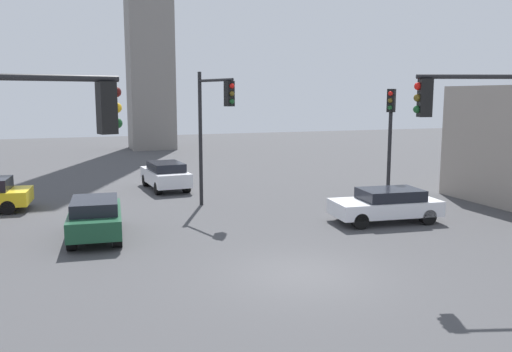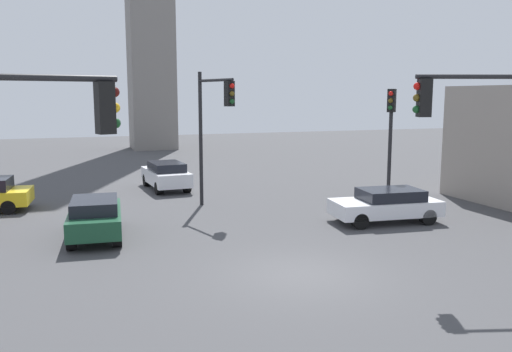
% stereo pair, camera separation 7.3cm
% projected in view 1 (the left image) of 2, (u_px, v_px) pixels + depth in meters
% --- Properties ---
extents(ground_plane, '(103.90, 103.90, 0.00)m').
position_uv_depth(ground_plane, '(302.00, 274.00, 14.59)').
color(ground_plane, '#424244').
extents(traffic_light_0, '(2.60, 0.89, 5.34)m').
position_uv_depth(traffic_light_0, '(46.00, 154.00, 9.67)').
color(traffic_light_0, black).
rests_on(traffic_light_0, ground_plane).
extents(traffic_light_1, '(4.20, 1.44, 5.63)m').
position_uv_depth(traffic_light_1, '(500.00, 126.00, 14.21)').
color(traffic_light_1, black).
rests_on(traffic_light_1, ground_plane).
extents(traffic_light_2, '(0.91, 2.64, 5.83)m').
position_uv_depth(traffic_light_2, '(213.00, 115.00, 22.25)').
color(traffic_light_2, black).
rests_on(traffic_light_2, ground_plane).
extents(traffic_light_3, '(0.47, 0.46, 5.11)m').
position_uv_depth(traffic_light_3, '(390.00, 125.00, 23.21)').
color(traffic_light_3, black).
rests_on(traffic_light_3, ground_plane).
extents(car_0, '(4.24, 2.23, 1.28)m').
position_uv_depth(car_0, '(386.00, 204.00, 20.46)').
color(car_0, silver).
rests_on(car_0, ground_plane).
extents(car_1, '(2.02, 4.15, 1.43)m').
position_uv_depth(car_1, '(166.00, 175.00, 27.52)').
color(car_1, silver).
rests_on(car_1, ground_plane).
extents(car_4, '(2.03, 4.08, 1.39)m').
position_uv_depth(car_4, '(95.00, 217.00, 18.12)').
color(car_4, '#19472D').
rests_on(car_4, ground_plane).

